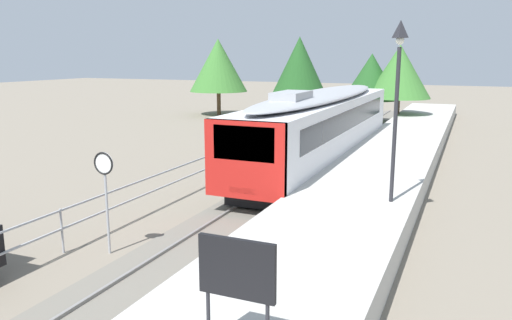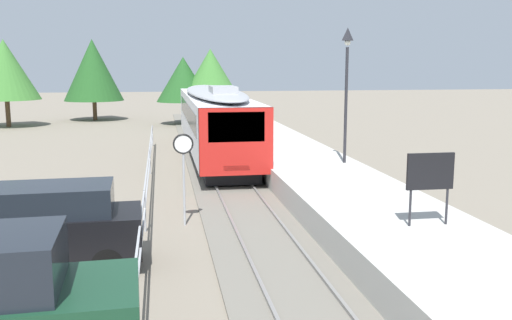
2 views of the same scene
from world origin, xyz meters
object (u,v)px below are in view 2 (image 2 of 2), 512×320
object	(u,v)px
platform_notice_board	(430,174)
commuter_train	(214,116)
platform_lamp_mid_platform	(347,70)
parked_suv_black	(44,227)
speed_limit_sign	(183,156)

from	to	relation	value
platform_notice_board	commuter_train	bearing A→B (deg)	102.07
platform_lamp_mid_platform	parked_suv_black	bearing A→B (deg)	-140.73
platform_notice_board	speed_limit_sign	world-z (taller)	speed_limit_sign
platform_lamp_mid_platform	parked_suv_black	size ratio (longest dim) A/B	1.15
platform_lamp_mid_platform	speed_limit_sign	distance (m)	8.69
parked_suv_black	speed_limit_sign	bearing A→B (deg)	43.67
speed_limit_sign	parked_suv_black	size ratio (longest dim) A/B	0.60
platform_notice_board	speed_limit_sign	bearing A→B (deg)	144.78
platform_lamp_mid_platform	parked_suv_black	world-z (taller)	platform_lamp_mid_platform
speed_limit_sign	platform_notice_board	bearing A→B (deg)	-35.22
commuter_train	parked_suv_black	size ratio (longest dim) A/B	3.89
commuter_train	parked_suv_black	bearing A→B (deg)	-108.81
platform_lamp_mid_platform	commuter_train	bearing A→B (deg)	119.34
commuter_train	speed_limit_sign	world-z (taller)	commuter_train
platform_lamp_mid_platform	speed_limit_sign	bearing A→B (deg)	-143.22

